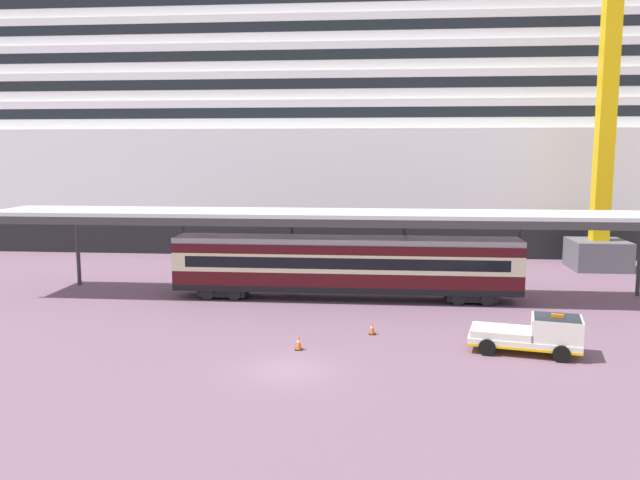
% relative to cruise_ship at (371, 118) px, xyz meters
% --- Properties ---
extents(ground_plane, '(400.00, 400.00, 0.00)m').
position_rel_cruise_ship_xyz_m(ground_plane, '(-2.95, -46.84, -13.47)').
color(ground_plane, '#725368').
extents(cruise_ship, '(122.34, 31.17, 38.75)m').
position_rel_cruise_ship_xyz_m(cruise_ship, '(0.00, 0.00, 0.00)').
color(cruise_ship, black).
rests_on(cruise_ship, ground).
extents(platform_canopy, '(46.98, 5.34, 5.75)m').
position_rel_cruise_ship_xyz_m(platform_canopy, '(-1.11, -32.44, -7.98)').
color(platform_canopy, silver).
rests_on(platform_canopy, ground).
extents(train_carriage, '(22.46, 2.81, 4.11)m').
position_rel_cruise_ship_xyz_m(train_carriage, '(-1.11, -32.86, -11.16)').
color(train_carriage, black).
rests_on(train_carriage, ground).
extents(service_truck, '(5.51, 3.08, 2.02)m').
position_rel_cruise_ship_xyz_m(service_truck, '(8.59, -43.46, -12.48)').
color(service_truck, silver).
rests_on(service_truck, ground).
extents(traffic_cone_near, '(0.36, 0.36, 0.66)m').
position_rel_cruise_ship_xyz_m(traffic_cone_near, '(0.75, -40.91, -13.15)').
color(traffic_cone_near, black).
rests_on(traffic_cone_near, ground).
extents(traffic_cone_mid, '(0.36, 0.36, 0.74)m').
position_rel_cruise_ship_xyz_m(traffic_cone_mid, '(-2.81, -43.92, -13.11)').
color(traffic_cone_mid, black).
rests_on(traffic_cone_mid, ground).
extents(dockside_crane, '(11.90, 4.40, 53.18)m').
position_rel_cruise_ship_xyz_m(dockside_crane, '(19.59, -19.93, 2.27)').
color(dockside_crane, '#595960').
rests_on(dockside_crane, ground).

